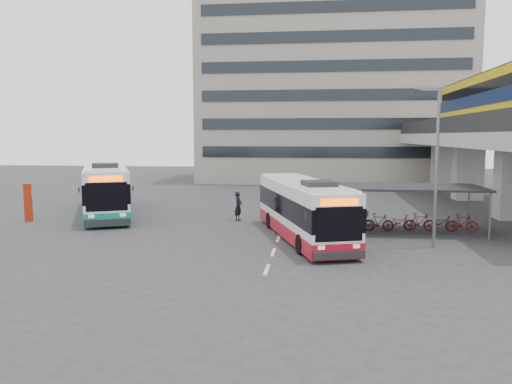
# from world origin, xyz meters

# --- Properties ---
(ground) EXTENTS (120.00, 120.00, 0.00)m
(ground) POSITION_xyz_m (0.00, 0.00, 0.00)
(ground) COLOR #28282B
(ground) RESTS_ON ground
(viaduct) EXTENTS (8.00, 32.00, 9.68)m
(viaduct) POSITION_xyz_m (17.00, 12.05, 6.23)
(viaduct) COLOR gray
(viaduct) RESTS_ON ground
(bike_shelter) EXTENTS (10.00, 4.00, 2.54)m
(bike_shelter) POSITION_xyz_m (8.47, 3.00, 1.30)
(bike_shelter) COLOR #595B60
(bike_shelter) RESTS_ON ground
(office_block) EXTENTS (30.00, 15.00, 25.00)m
(office_block) POSITION_xyz_m (6.00, 36.00, 12.50)
(office_block) COLOR gray
(office_block) RESTS_ON ground
(road_markings) EXTENTS (0.15, 7.60, 0.01)m
(road_markings) POSITION_xyz_m (2.50, -3.00, 0.01)
(road_markings) COLOR beige
(road_markings) RESTS_ON ground
(bus_main) EXTENTS (5.56, 11.15, 3.24)m
(bus_main) POSITION_xyz_m (3.74, 0.44, 1.50)
(bus_main) COLOR white
(bus_main) RESTS_ON ground
(bus_teal) EXTENTS (7.45, 12.28, 3.63)m
(bus_teal) POSITION_xyz_m (-9.85, 6.99, 1.68)
(bus_teal) COLOR white
(bus_teal) RESTS_ON ground
(pedestrian) EXTENTS (0.61, 0.76, 1.83)m
(pedestrian) POSITION_xyz_m (-0.43, 5.40, 0.92)
(pedestrian) COLOR black
(pedestrian) RESTS_ON ground
(lamp_post) EXTENTS (1.33, 0.33, 7.55)m
(lamp_post) POSITION_xyz_m (9.92, -1.12, 4.30)
(lamp_post) COLOR #595B60
(lamp_post) RESTS_ON ground
(sign_totem_mid) EXTENTS (0.50, 0.28, 2.37)m
(sign_totem_mid) POSITION_xyz_m (-13.35, 3.45, 1.22)
(sign_totem_mid) COLOR #9A1F09
(sign_totem_mid) RESTS_ON ground
(sign_totem_north) EXTENTS (0.50, 0.20, 2.32)m
(sign_totem_north) POSITION_xyz_m (-11.64, 9.09, 1.20)
(sign_totem_north) COLOR #9A1F09
(sign_totem_north) RESTS_ON ground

